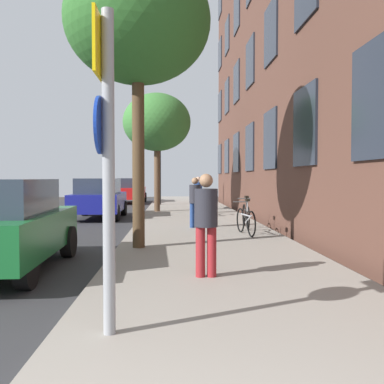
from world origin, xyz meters
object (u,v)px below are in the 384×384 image
object	(u,v)px
bicycle_2	(204,207)
sign_post	(106,146)
car_1	(99,198)
pedestrian_1	(195,199)
traffic_light	(158,157)
tree_far	(157,123)
tree_near	(138,23)
bicycle_1	(246,215)
pedestrian_0	(206,218)
bicycle_0	(246,221)
car_2	(131,190)
car_0	(4,224)
pedestrian_2	(198,192)

from	to	relation	value
bicycle_2	sign_post	bearing A→B (deg)	-98.57
sign_post	car_1	size ratio (longest dim) A/B	0.79
bicycle_2	pedestrian_1	size ratio (longest dim) A/B	1.06
traffic_light	tree_far	bearing A→B (deg)	-88.85
tree_near	bicycle_1	distance (m)	6.47
traffic_light	pedestrian_0	bearing A→B (deg)	-85.86
sign_post	tree_near	bearing A→B (deg)	90.96
sign_post	traffic_light	world-z (taller)	traffic_light
tree_near	tree_far	world-z (taller)	tree_near
bicycle_2	pedestrian_1	bearing A→B (deg)	-98.11
tree_far	pedestrian_1	distance (m)	7.30
sign_post	tree_near	world-z (taller)	tree_near
bicycle_1	bicycle_0	bearing A→B (deg)	-100.25
tree_near	bicycle_0	world-z (taller)	tree_near
car_1	tree_near	bearing A→B (deg)	-74.40
bicycle_1	pedestrian_0	size ratio (longest dim) A/B	1.10
tree_far	car_2	world-z (taller)	tree_far
bicycle_1	car_1	size ratio (longest dim) A/B	0.44
traffic_light	pedestrian_1	size ratio (longest dim) A/B	2.58
tree_near	car_0	size ratio (longest dim) A/B	1.55
car_2	bicycle_0	bearing A→B (deg)	-74.15
sign_post	bicycle_2	world-z (taller)	sign_post
car_0	traffic_light	bearing A→B (deg)	82.66
bicycle_1	car_1	xyz separation A→B (m)	(-5.21, 4.35, 0.33)
bicycle_2	car_2	xyz separation A→B (m)	(-3.94, 10.41, 0.37)
tree_near	pedestrian_1	world-z (taller)	tree_near
bicycle_0	bicycle_1	world-z (taller)	bicycle_1
sign_post	pedestrian_1	distance (m)	8.95
traffic_light	bicycle_0	size ratio (longest dim) A/B	2.42
traffic_light	car_0	size ratio (longest dim) A/B	0.99
pedestrian_0	pedestrian_2	size ratio (longest dim) A/B	1.01
tree_far	pedestrian_2	size ratio (longest dim) A/B	3.40
sign_post	tree_far	xyz separation A→B (m)	(-0.02, 15.22, 2.20)
pedestrian_2	bicycle_1	bearing A→B (deg)	-78.21
bicycle_1	bicycle_2	size ratio (longest dim) A/B	1.07
bicycle_0	car_2	size ratio (longest dim) A/B	0.37
sign_post	pedestrian_0	size ratio (longest dim) A/B	1.97
bicycle_1	pedestrian_1	world-z (taller)	pedestrian_1
traffic_light	bicycle_2	bearing A→B (deg)	-73.77
pedestrian_1	car_2	distance (m)	14.98
sign_post	tree_near	distance (m)	6.01
pedestrian_0	car_2	world-z (taller)	pedestrian_0
tree_near	pedestrian_2	bearing A→B (deg)	78.13
tree_near	pedestrian_2	xyz separation A→B (m)	(1.88, 8.95, -4.00)
pedestrian_0	car_1	bearing A→B (deg)	107.87
sign_post	car_1	xyz separation A→B (m)	(-2.29, 13.05, -1.12)
tree_far	pedestrian_0	distance (m)	13.32
traffic_light	tree_near	distance (m)	15.11
bicycle_1	pedestrian_0	xyz separation A→B (m)	(-1.76, -6.37, 0.53)
tree_near	bicycle_2	xyz separation A→B (m)	(2.04, 7.83, -4.54)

